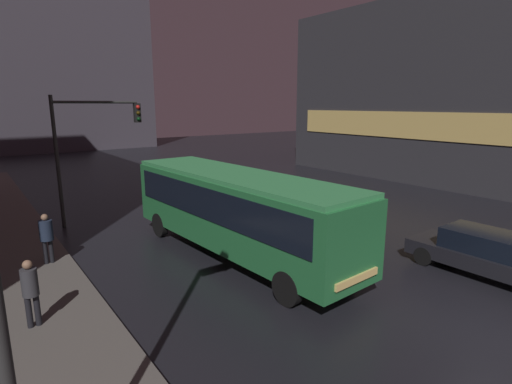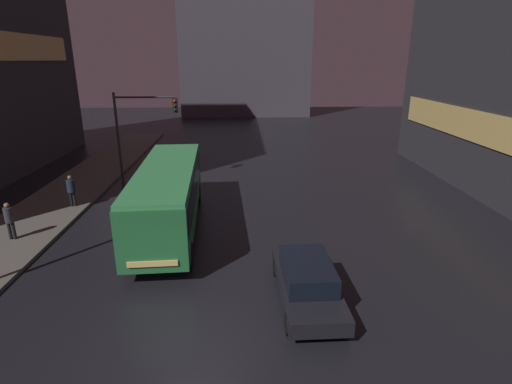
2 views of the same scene
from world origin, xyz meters
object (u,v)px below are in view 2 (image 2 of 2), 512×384
object	(u,v)px
car_taxi	(307,280)
pedestrian_mid	(9,218)
traffic_light_main	(139,122)
pedestrian_near	(71,188)
bus_near	(168,191)

from	to	relation	value
car_taxi	pedestrian_mid	xyz separation A→B (m)	(-12.32, 4.97, 0.41)
car_taxi	traffic_light_main	size ratio (longest dim) A/B	0.83
pedestrian_near	traffic_light_main	world-z (taller)	traffic_light_main
car_taxi	traffic_light_main	world-z (taller)	traffic_light_main
pedestrian_mid	traffic_light_main	world-z (taller)	traffic_light_main
traffic_light_main	pedestrian_near	bearing A→B (deg)	-121.07
bus_near	traffic_light_main	bearing A→B (deg)	-71.91
pedestrian_mid	car_taxi	bearing A→B (deg)	-106.33
bus_near	car_taxi	bearing A→B (deg)	128.78
pedestrian_near	pedestrian_mid	xyz separation A→B (m)	(-1.02, -4.16, -0.04)
pedestrian_mid	bus_near	bearing A→B (deg)	-73.98
car_taxi	pedestrian_near	xyz separation A→B (m)	(-11.29, 9.12, 0.45)
bus_near	pedestrian_near	bearing A→B (deg)	-30.19
bus_near	pedestrian_near	distance (m)	6.46
pedestrian_near	pedestrian_mid	bearing A→B (deg)	167.55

